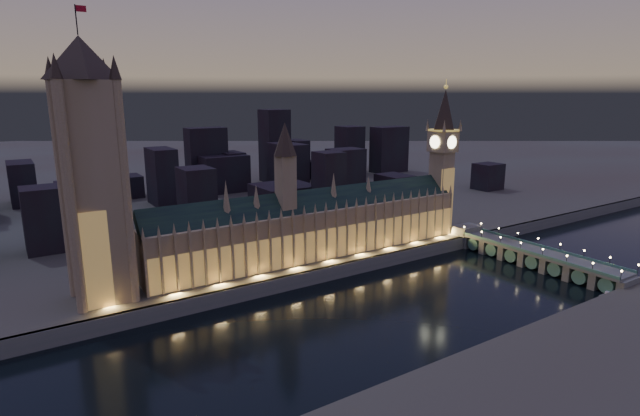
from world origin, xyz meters
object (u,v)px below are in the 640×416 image
victoria_tower (91,162)px  river_boat (629,289)px  westminster_bridge (529,255)px  elizabeth_tower (443,149)px  palace_of_westminster (315,225)px

victoria_tower → river_boat: bearing=-27.1°
victoria_tower → westminster_bridge: bearing=-16.0°
elizabeth_tower → river_boat: size_ratio=2.56×
palace_of_westminster → westminster_bridge: size_ratio=1.79×
westminster_bridge → river_boat: 55.17m
elizabeth_tower → river_boat: (16.28, -119.92, -63.27)m
elizabeth_tower → westminster_bridge: size_ratio=0.90×
victoria_tower → river_boat: (234.28, -119.93, -70.36)m
victoria_tower → river_boat: size_ratio=3.21×
victoria_tower → westminster_bridge: size_ratio=1.14×
palace_of_westminster → westminster_bridge: bearing=-30.4°
victoria_tower → westminster_bridge: victoria_tower is taller
palace_of_westminster → river_boat: 170.04m
westminster_bridge → river_boat: (6.94, -54.55, -4.43)m
river_boat → westminster_bridge: bearing=97.2°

